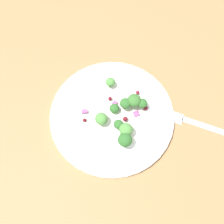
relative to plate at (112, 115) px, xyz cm
name	(u,v)px	position (x,y,z in cm)	size (l,w,h in cm)	color
ground_plane	(123,130)	(-1.81, 2.99, -1.86)	(180.00, 180.00, 2.00)	olive
plate	(112,115)	(0.00, 0.00, 0.00)	(26.20, 26.20, 1.70)	white
dressing_pool	(112,115)	(0.00, 0.00, 0.44)	(15.19, 15.19, 0.20)	white
broccoli_floret_0	(134,100)	(-4.93, -1.16, 2.75)	(2.82, 2.82, 2.86)	#8EB77A
broccoli_floret_1	(142,103)	(-6.50, -0.31, 2.40)	(2.07, 2.07, 2.10)	#9EC684
broccoli_floret_2	(101,119)	(2.46, 1.19, 2.31)	(2.57, 2.57, 2.60)	#9EC684
broccoli_floret_3	(125,130)	(-1.61, 4.56, 2.56)	(2.72, 2.72, 2.75)	#8EB77A
broccoli_floret_4	(114,109)	(-0.67, -0.75, 1.63)	(2.06, 2.06, 2.09)	#8EB77A
broccoli_floret_5	(118,123)	(-0.66, 2.61, 2.06)	(1.95, 1.95, 1.98)	#8EB77A
broccoli_floret_6	(125,103)	(-3.05, -1.05, 2.40)	(2.31, 2.31, 2.34)	#8EB77A
broccoli_floret_7	(110,82)	(-1.15, -6.87, 1.91)	(2.07, 2.07, 2.10)	#9EC684
broccoli_floret_8	(125,140)	(-1.12, 6.60, 2.65)	(2.81, 2.81, 2.85)	#9EC684
cranberry_0	(110,99)	(-0.32, -3.41, 1.13)	(0.82, 0.82, 0.82)	maroon
cranberry_1	(85,120)	(5.85, 0.19, 0.90)	(0.78, 0.78, 0.78)	maroon
cranberry_2	(121,125)	(-1.24, 2.70, 0.86)	(0.71, 0.71, 0.71)	maroon
cranberry_3	(138,92)	(-6.41, -3.55, 1.26)	(0.82, 0.82, 0.82)	maroon
cranberry_4	(125,119)	(-2.39, 1.89, 1.31)	(1.00, 1.00, 1.00)	maroon
cranberry_5	(146,108)	(-7.20, 0.28, 1.04)	(1.00, 1.00, 1.00)	maroon
onion_bit_0	(84,111)	(5.52, -1.65, 1.12)	(1.21, 0.81, 0.60)	#934C84
onion_bit_1	(115,103)	(-1.09, -2.26, 1.01)	(0.84, 0.95, 0.57)	#934C84
onion_bit_2	(136,114)	(-4.99, 1.05, 0.76)	(1.15, 1.18, 0.45)	#934C84
onion_bit_3	(102,117)	(2.28, 0.22, 0.73)	(0.88, 1.12, 0.46)	#A35B93
fork	(203,125)	(-18.33, 6.11, -0.61)	(16.60, 11.61, 0.50)	silver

